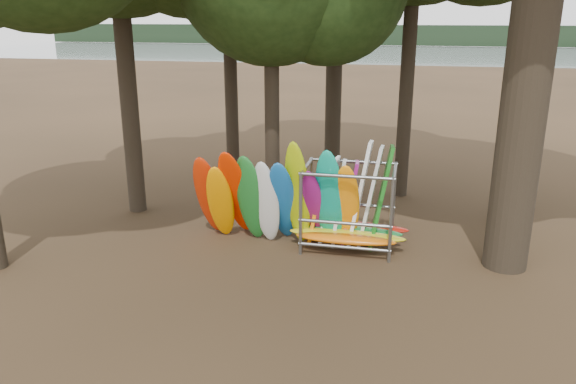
# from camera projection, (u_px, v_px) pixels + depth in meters

# --- Properties ---
(ground) EXTENTS (120.00, 120.00, 0.00)m
(ground) POSITION_uv_depth(u_px,v_px,m) (294.00, 264.00, 14.04)
(ground) COLOR #47331E
(ground) RESTS_ON ground
(lake) EXTENTS (160.00, 160.00, 0.00)m
(lake) POSITION_uv_depth(u_px,v_px,m) (393.00, 65.00, 69.90)
(lake) COLOR gray
(lake) RESTS_ON ground
(far_shore) EXTENTS (160.00, 4.00, 4.00)m
(far_shore) POSITION_uv_depth(u_px,v_px,m) (404.00, 35.00, 115.84)
(far_shore) COLOR black
(far_shore) RESTS_ON ground
(kayak_row) EXTENTS (4.58, 1.97, 3.08)m
(kayak_row) POSITION_uv_depth(u_px,v_px,m) (273.00, 200.00, 14.88)
(kayak_row) COLOR red
(kayak_row) RESTS_ON ground
(storage_rack) EXTENTS (3.22, 1.50, 2.90)m
(storage_rack) POSITION_uv_depth(u_px,v_px,m) (349.00, 211.00, 14.80)
(storage_rack) COLOR slate
(storage_rack) RESTS_ON ground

